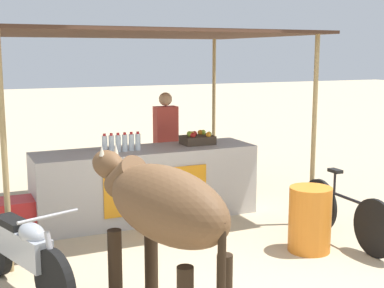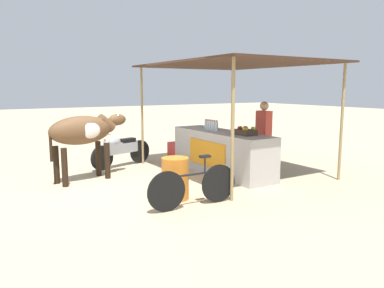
{
  "view_description": "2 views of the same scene",
  "coord_description": "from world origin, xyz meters",
  "views": [
    {
      "loc": [
        -2.33,
        -4.49,
        2.24
      ],
      "look_at": [
        0.3,
        1.34,
        1.14
      ],
      "focal_mm": 50.0,
      "sensor_mm": 36.0,
      "label": 1
    },
    {
      "loc": [
        6.93,
        -2.83,
        1.97
      ],
      "look_at": [
        0.47,
        1.11,
        0.82
      ],
      "focal_mm": 35.0,
      "sensor_mm": 36.0,
      "label": 2
    }
  ],
  "objects": [
    {
      "name": "stall_counter",
      "position": [
        0.0,
        2.2,
        0.48
      ],
      "size": [
        3.0,
        0.82,
        0.96
      ],
      "color": "#B2ADA8",
      "rests_on": "ground"
    },
    {
      "name": "stall_awning",
      "position": [
        0.0,
        2.5,
        2.41
      ],
      "size": [
        4.2,
        3.2,
        2.51
      ],
      "color": "#382319",
      "rests_on": "ground"
    },
    {
      "name": "cow",
      "position": [
        -0.89,
        -0.71,
        1.03
      ],
      "size": [
        0.83,
        1.85,
        1.44
      ],
      "color": "brown",
      "rests_on": "ground"
    },
    {
      "name": "motorcycle_parked",
      "position": [
        -1.83,
        0.45,
        0.43
      ],
      "size": [
        0.76,
        1.73,
        0.9
      ],
      "color": "black",
      "rests_on": "ground"
    },
    {
      "name": "fruit_crate",
      "position": [
        0.79,
        2.25,
        1.04
      ],
      "size": [
        0.44,
        0.32,
        0.18
      ],
      "color": "#3F3326",
      "rests_on": "stall_counter"
    },
    {
      "name": "vendor_behind_counter",
      "position": [
        0.58,
        2.95,
        0.85
      ],
      "size": [
        0.34,
        0.22,
        1.65
      ],
      "color": "#383842",
      "rests_on": "ground"
    },
    {
      "name": "ground_plane",
      "position": [
        0.0,
        0.0,
        0.0
      ],
      "size": [
        60.0,
        60.0,
        0.0
      ],
      "primitive_type": "plane",
      "color": "tan"
    },
    {
      "name": "cooler_box",
      "position": [
        -1.79,
        2.1,
        0.24
      ],
      "size": [
        0.6,
        0.44,
        0.48
      ],
      "primitive_type": "cube",
      "color": "red",
      "rests_on": "ground"
    },
    {
      "name": "water_bottle_row",
      "position": [
        -0.35,
        2.15,
        1.07
      ],
      "size": [
        0.52,
        0.07,
        0.25
      ],
      "color": "silver",
      "rests_on": "stall_counter"
    },
    {
      "name": "water_barrel",
      "position": [
        1.28,
        0.27,
        0.37
      ],
      "size": [
        0.48,
        0.48,
        0.74
      ],
      "primitive_type": "cylinder",
      "color": "orange",
      "rests_on": "ground"
    },
    {
      "name": "bicycle_leaning",
      "position": [
        1.83,
        0.32,
        0.35
      ],
      "size": [
        0.1,
        1.66,
        0.85
      ],
      "color": "black",
      "rests_on": "ground"
    }
  ]
}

